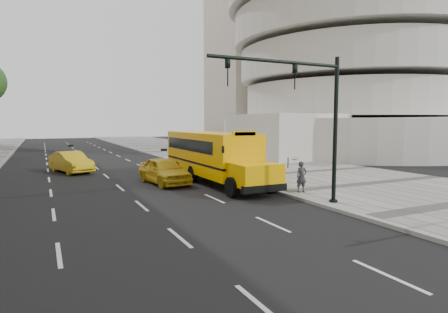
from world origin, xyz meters
name	(u,v)px	position (x,y,z in m)	size (l,w,h in m)	color
ground	(138,186)	(0.00, 0.00, 0.00)	(140.00, 140.00, 0.00)	black
sidewalk_museum	(307,173)	(12.00, 0.00, 0.07)	(12.00, 140.00, 0.15)	gray
curb_museum	(232,178)	(6.00, 0.00, 0.07)	(0.30, 140.00, 0.15)	gray
guggenheim	(325,46)	(29.37, 18.51, 13.58)	(33.20, 42.20, 35.00)	silver
school_bus	(212,153)	(4.50, -0.22, 1.76)	(2.96, 11.56, 3.19)	#FFB500
taxi_near	(164,171)	(1.63, 0.27, 0.78)	(1.84, 4.58, 1.56)	gold
taxi_far	(71,162)	(-2.97, 7.98, 0.75)	(1.60, 4.58, 1.51)	gold
pedestrian	(302,177)	(6.79, -6.10, 0.92)	(0.56, 0.37, 1.55)	#2C2E34
traffic_signal	(310,111)	(5.19, -8.60, 4.09)	(6.18, 0.36, 6.40)	black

